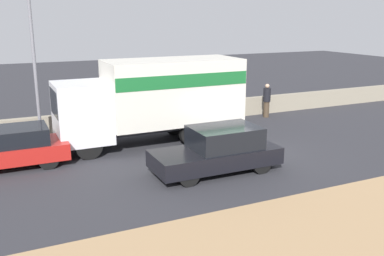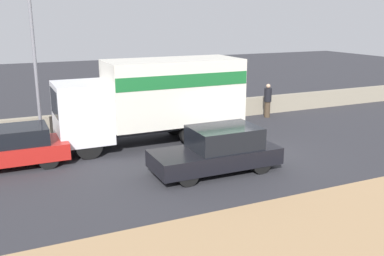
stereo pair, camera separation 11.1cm
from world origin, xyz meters
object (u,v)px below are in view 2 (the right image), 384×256
Objects in this scene: car_hatchback at (218,150)px; street_lamp at (34,56)px; pedestrian at (268,100)px; car_sedan_second at (11,147)px; box_truck at (158,95)px.

street_lamp is at bearing -48.90° from car_hatchback.
street_lamp is 11.96m from pedestrian.
pedestrian is (11.63, 0.25, -2.79)m from street_lamp.
car_sedan_second is (-1.28, -2.50, -3.00)m from street_lamp.
street_lamp is 4.11m from car_sedan_second.
pedestrian is (7.01, 2.07, -1.15)m from box_truck.
box_truck is 4.28× the size of pedestrian.
street_lamp is 5.23m from box_truck.
street_lamp is 1.56× the size of car_sedan_second.
box_truck is at bearing -81.13° from car_hatchback.
car_sedan_second is (-5.90, -0.68, -1.36)m from box_truck.
pedestrian is at bearing 1.25° from street_lamp.
car_hatchback is 2.47× the size of pedestrian.
car_hatchback is (5.28, -6.05, -2.95)m from street_lamp.
box_truck is 1.90× the size of car_sedan_second.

